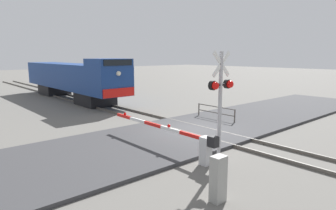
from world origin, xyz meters
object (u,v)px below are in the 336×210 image
object	(u,v)px
guard_railing	(216,111)
locomotive	(72,78)
crossing_signal	(221,95)
crossing_gate	(187,140)
utility_cabinet	(218,179)

from	to	relation	value
guard_railing	locomotive	bearing A→B (deg)	101.06
crossing_signal	crossing_gate	xyz separation A→B (m)	(-0.43, 1.30, -1.91)
utility_cabinet	locomotive	bearing A→B (deg)	76.59
crossing_signal	locomotive	bearing A→B (deg)	81.79
crossing_signal	utility_cabinet	distance (m)	3.54
crossing_signal	guard_railing	distance (m)	7.81
guard_railing	crossing_signal	bearing A→B (deg)	-139.42
locomotive	guard_railing	bearing A→B (deg)	-78.94
guard_railing	utility_cabinet	bearing A→B (deg)	-140.00
utility_cabinet	guard_railing	distance (m)	10.46
locomotive	utility_cabinet	distance (m)	22.13
crossing_signal	crossing_gate	world-z (taller)	crossing_signal
utility_cabinet	guard_railing	world-z (taller)	utility_cabinet
crossing_gate	utility_cabinet	bearing A→B (deg)	-120.78
crossing_signal	utility_cabinet	size ratio (longest dim) A/B	3.17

